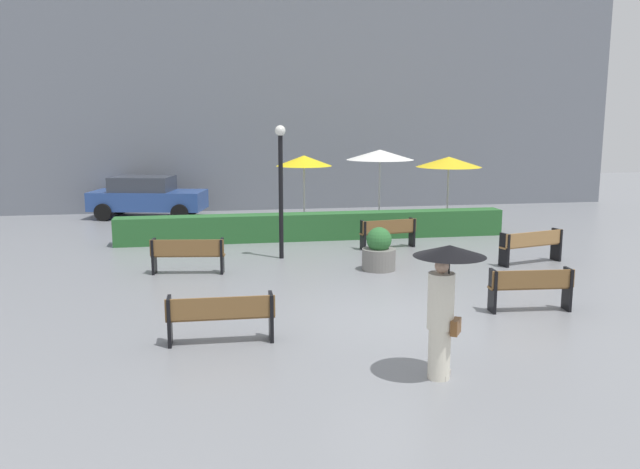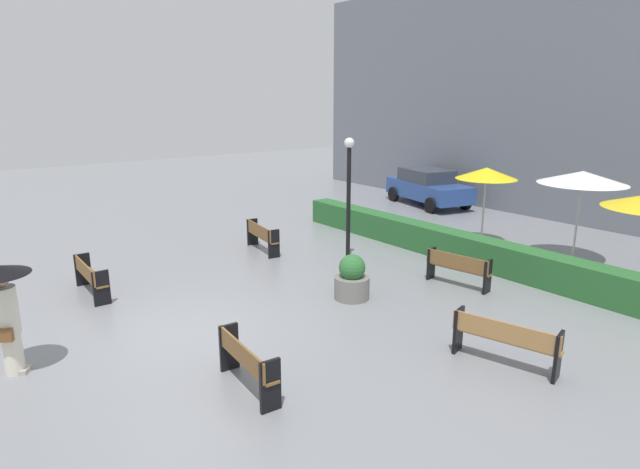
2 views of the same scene
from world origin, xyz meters
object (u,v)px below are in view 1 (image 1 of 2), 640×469
(bench_far_left, at_px, (188,253))
(parked_car, at_px, (147,196))
(pedestrian_with_umbrella, at_px, (445,291))
(bench_near_left, at_px, (221,315))
(planter_pot, at_px, (379,252))
(patio_umbrella_yellow, at_px, (304,161))
(bench_near_right, at_px, (531,286))
(bench_far_right, at_px, (532,244))
(bench_back_row, at_px, (388,231))
(patio_umbrella_yellow_far, at_px, (449,162))
(lamp_post, at_px, (281,177))
(patio_umbrella_white, at_px, (380,155))

(bench_far_left, bearing_deg, parked_car, 100.08)
(pedestrian_with_umbrella, bearing_deg, bench_near_left, 145.89)
(planter_pot, bearing_deg, patio_umbrella_yellow, 98.27)
(parked_car, bearing_deg, bench_near_right, -59.16)
(bench_far_right, bearing_deg, parked_car, 136.26)
(bench_far_right, xyz_separation_m, planter_pot, (-4.08, 0.01, -0.06))
(bench_back_row, xyz_separation_m, patio_umbrella_yellow, (-1.91, 3.66, 1.81))
(patio_umbrella_yellow_far, bearing_deg, patio_umbrella_yellow, 174.56)
(pedestrian_with_umbrella, xyz_separation_m, parked_car, (-5.46, 16.90, -0.50))
(bench_back_row, height_order, parked_car, parked_car)
(pedestrian_with_umbrella, bearing_deg, lamp_post, 98.60)
(bench_far_left, distance_m, patio_umbrella_yellow_far, 10.37)
(planter_pot, relative_size, patio_umbrella_white, 0.41)
(bench_far_right, bearing_deg, bench_near_left, -149.35)
(bench_back_row, bearing_deg, patio_umbrella_yellow, 117.56)
(bench_far_right, distance_m, patio_umbrella_yellow, 8.25)
(bench_far_left, relative_size, planter_pot, 1.66)
(lamp_post, relative_size, parked_car, 0.79)
(pedestrian_with_umbrella, distance_m, patio_umbrella_yellow, 13.25)
(parked_car, bearing_deg, planter_pot, -57.48)
(planter_pot, relative_size, lamp_post, 0.30)
(bench_near_right, distance_m, patio_umbrella_yellow, 10.85)
(patio_umbrella_yellow, xyz_separation_m, patio_umbrella_yellow_far, (4.91, -0.47, -0.06))
(lamp_post, xyz_separation_m, patio_umbrella_yellow, (1.31, 4.51, 0.12))
(bench_near_right, xyz_separation_m, planter_pot, (-1.98, 3.99, -0.05))
(bench_back_row, distance_m, bench_far_right, 4.07)
(bench_far_left, distance_m, pedestrian_with_umbrella, 8.25)
(patio_umbrella_yellow_far, bearing_deg, patio_umbrella_white, 156.34)
(patio_umbrella_yellow, bearing_deg, bench_near_left, -105.56)
(bench_near_right, bearing_deg, bench_back_row, 98.45)
(bench_back_row, xyz_separation_m, planter_pot, (-1.00, -2.64, -0.04))
(bench_far_right, bearing_deg, lamp_post, 164.06)
(patio_umbrella_white, bearing_deg, bench_far_left, -135.45)
(bench_far_left, distance_m, planter_pot, 4.68)
(bench_far_right, distance_m, patio_umbrella_yellow_far, 6.10)
(bench_far_left, distance_m, bench_far_right, 8.75)
(bench_far_left, height_order, bench_far_right, same)
(bench_back_row, xyz_separation_m, bench_far_right, (3.09, -2.65, 0.02))
(pedestrian_with_umbrella, xyz_separation_m, patio_umbrella_yellow_far, (4.90, 12.74, 0.94))
(bench_far_left, xyz_separation_m, bench_far_right, (8.74, -0.40, 0.01))
(lamp_post, bearing_deg, patio_umbrella_yellow, 73.85)
(bench_near_left, xyz_separation_m, patio_umbrella_white, (5.84, 11.59, 1.98))
(pedestrian_with_umbrella, relative_size, parked_car, 0.44)
(bench_near_right, height_order, lamp_post, lamp_post)
(bench_near_left, xyz_separation_m, bench_far_left, (-0.65, 5.20, 0.02))
(bench_near_left, relative_size, bench_near_right, 1.10)
(bench_near_right, bearing_deg, patio_umbrella_yellow_far, 78.44)
(bench_far_right, xyz_separation_m, patio_umbrella_yellow_far, (-0.09, 5.85, 1.73))
(bench_near_right, distance_m, planter_pot, 4.46)
(bench_back_row, xyz_separation_m, lamp_post, (-3.22, -0.85, 1.70))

